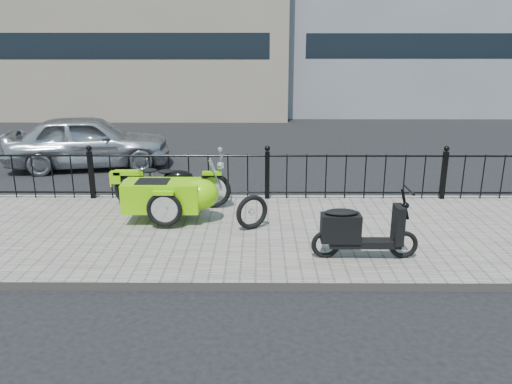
{
  "coord_description": "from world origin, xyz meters",
  "views": [
    {
      "loc": [
        -0.17,
        -8.28,
        3.11
      ],
      "look_at": [
        -0.21,
        -0.1,
        0.67
      ],
      "focal_mm": 35.0,
      "sensor_mm": 36.0,
      "label": 1
    }
  ],
  "objects_px": {
    "motorcycle_sidecar": "(174,193)",
    "sedan_car": "(89,141)",
    "spare_tire": "(252,212)",
    "scooter": "(358,231)"
  },
  "relations": [
    {
      "from": "spare_tire",
      "to": "sedan_car",
      "type": "height_order",
      "value": "sedan_car"
    },
    {
      "from": "motorcycle_sidecar",
      "to": "sedan_car",
      "type": "distance_m",
      "value": 5.16
    },
    {
      "from": "motorcycle_sidecar",
      "to": "sedan_car",
      "type": "xyz_separation_m",
      "value": [
        -2.88,
        4.27,
        0.1
      ]
    },
    {
      "from": "motorcycle_sidecar",
      "to": "sedan_car",
      "type": "height_order",
      "value": "sedan_car"
    },
    {
      "from": "scooter",
      "to": "sedan_car",
      "type": "distance_m",
      "value": 8.3
    },
    {
      "from": "motorcycle_sidecar",
      "to": "sedan_car",
      "type": "bearing_deg",
      "value": 124.01
    },
    {
      "from": "motorcycle_sidecar",
      "to": "spare_tire",
      "type": "distance_m",
      "value": 1.48
    },
    {
      "from": "motorcycle_sidecar",
      "to": "scooter",
      "type": "distance_m",
      "value": 3.36
    },
    {
      "from": "sedan_car",
      "to": "scooter",
      "type": "bearing_deg",
      "value": -145.85
    },
    {
      "from": "motorcycle_sidecar",
      "to": "scooter",
      "type": "xyz_separation_m",
      "value": [
        2.91,
        -1.67,
        -0.07
      ]
    }
  ]
}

